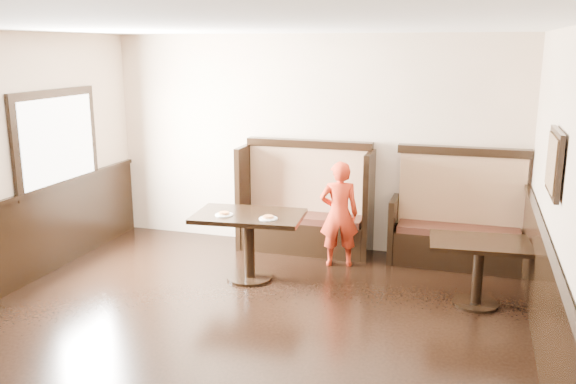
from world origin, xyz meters
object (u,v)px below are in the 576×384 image
at_px(booth_neighbor, 458,227).
at_px(booth_main, 306,211).
at_px(table_main, 249,229).
at_px(table_neighbor, 479,257).
at_px(child, 339,214).

bearing_deg(booth_neighbor, booth_main, 179.95).
bearing_deg(booth_main, booth_neighbor, -0.05).
bearing_deg(booth_main, table_main, -105.18).
height_order(booth_main, table_neighbor, booth_main).
xyz_separation_m(booth_main, table_main, (-0.34, -1.23, 0.07)).
height_order(booth_main, table_main, booth_main).
relative_size(booth_neighbor, table_neighbor, 1.57).
distance_m(booth_neighbor, table_main, 2.60).
xyz_separation_m(table_neighbor, child, (-1.64, 0.75, 0.13)).
height_order(booth_main, booth_neighbor, same).
xyz_separation_m(booth_main, booth_neighbor, (1.95, -0.00, -0.05)).
height_order(booth_neighbor, table_neighbor, booth_neighbor).
xyz_separation_m(booth_neighbor, table_neighbor, (0.24, -1.22, 0.04)).
relative_size(table_main, table_neighbor, 1.23).
relative_size(booth_main, child, 1.34).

